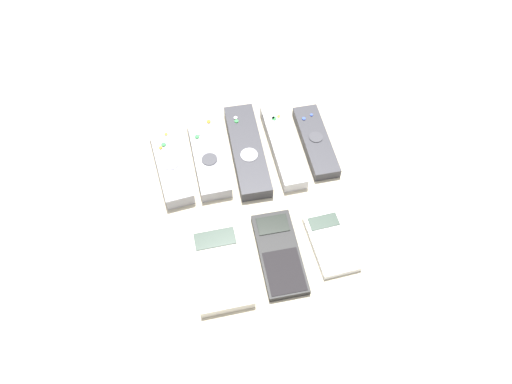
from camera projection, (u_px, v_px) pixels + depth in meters
The scene contains 9 objects.
ground_plane at pixel (260, 210), 0.84m from camera, with size 3.00×3.00×0.00m, color #B2A88E.
remote_0 at pixel (171, 165), 0.88m from camera, with size 0.06×0.17×0.03m.
remote_1 at pixel (209, 157), 0.89m from camera, with size 0.05×0.17×0.03m.
remote_2 at pixel (247, 150), 0.90m from camera, with size 0.06×0.21×0.03m.
remote_3 at pixel (283, 146), 0.91m from camera, with size 0.04×0.19×0.02m.
remote_4 at pixel (316, 141), 0.91m from camera, with size 0.05×0.16×0.02m.
calculator_0 at pixel (220, 268), 0.77m from camera, with size 0.08×0.14×0.02m.
calculator_1 at pixel (279, 253), 0.79m from camera, with size 0.07×0.15×0.01m.
calculator_2 at pixel (331, 243), 0.80m from camera, with size 0.06×0.11×0.01m.
Camera 1 is at (-0.11, -0.43, 0.71)m, focal length 35.00 mm.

